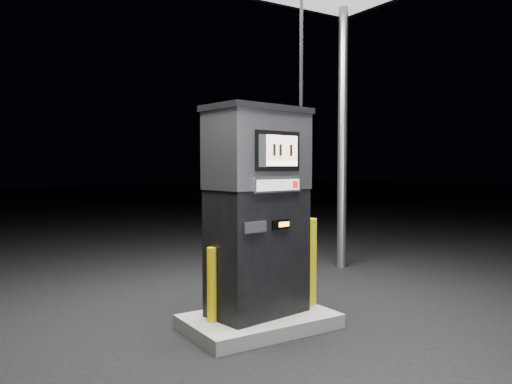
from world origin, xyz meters
TOP-DOWN VIEW (x-y plane):
  - ground at (0.00, 0.00)m, footprint 80.00×80.00m
  - pump_island at (0.00, 0.00)m, footprint 1.60×1.00m
  - fuel_dispenser at (0.01, 0.05)m, footprint 1.29×0.83m
  - bollard_left at (-0.55, 0.06)m, footprint 0.13×0.13m
  - bollard_right at (0.74, 0.03)m, footprint 0.17×0.17m

SIDE VIEW (x-z plane):
  - ground at x=0.00m, z-range 0.00..0.00m
  - pump_island at x=0.00m, z-range 0.00..0.15m
  - bollard_left at x=-0.55m, z-range 0.15..0.93m
  - bollard_right at x=0.74m, z-range 0.15..1.16m
  - fuel_dispenser at x=0.01m, z-range -1.04..3.66m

